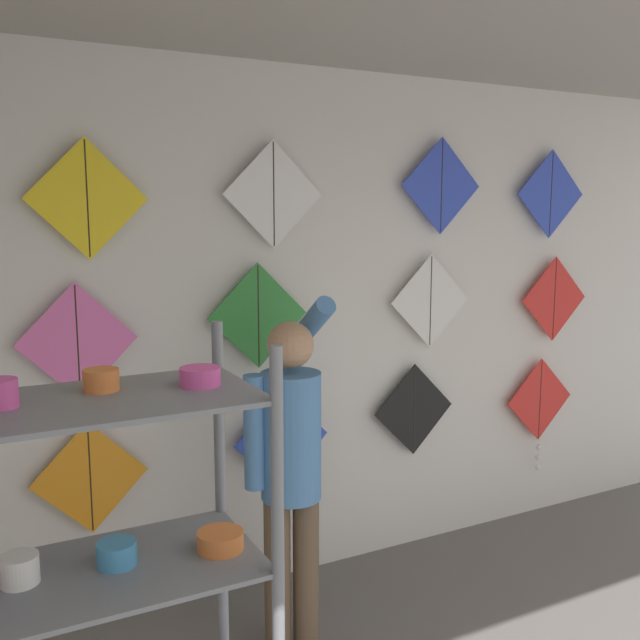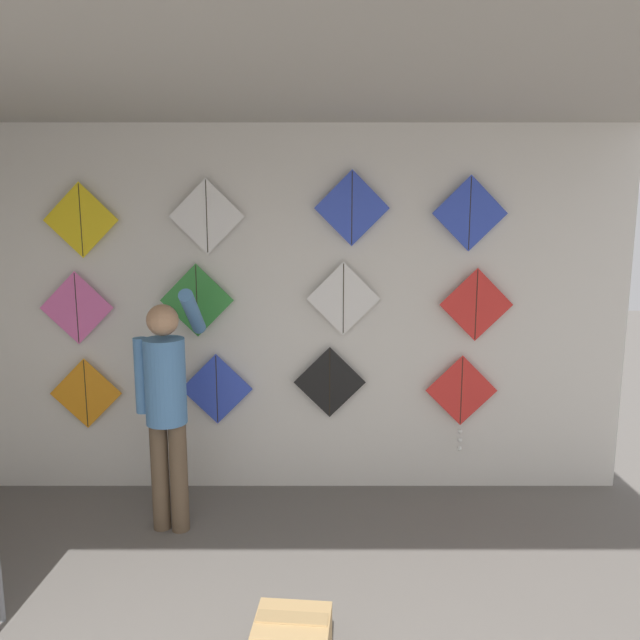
# 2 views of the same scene
# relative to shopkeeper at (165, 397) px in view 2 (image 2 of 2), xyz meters

# --- Properties ---
(back_panel) EXTENTS (5.37, 0.06, 2.80)m
(back_panel) POSITION_rel_shopkeeper_xyz_m (0.69, 0.69, 0.45)
(back_panel) COLOR silver
(back_panel) RESTS_ON ground
(ceiling_slab) EXTENTS (5.37, 4.06, 0.04)m
(ceiling_slab) POSITION_rel_shopkeeper_xyz_m (0.69, -0.97, 1.87)
(ceiling_slab) COLOR #A8A399
(shopkeeper) EXTENTS (0.42, 0.55, 1.68)m
(shopkeeper) POSITION_rel_shopkeeper_xyz_m (0.00, 0.00, 0.00)
(shopkeeper) COLOR brown
(shopkeeper) RESTS_ON ground
(kite_0) EXTENTS (0.55, 0.01, 0.55)m
(kite_0) POSITION_rel_shopkeeper_xyz_m (-0.77, 0.60, -0.16)
(kite_0) COLOR orange
(kite_1) EXTENTS (0.55, 0.01, 0.55)m
(kite_1) POSITION_rel_shopkeeper_xyz_m (0.24, 0.60, -0.12)
(kite_1) COLOR blue
(kite_2) EXTENTS (0.55, 0.01, 0.55)m
(kite_2) POSITION_rel_shopkeeper_xyz_m (1.10, 0.60, -0.07)
(kite_2) COLOR black
(kite_3) EXTENTS (0.55, 0.04, 0.76)m
(kite_3) POSITION_rel_shopkeeper_xyz_m (2.12, 0.60, -0.18)
(kite_3) COLOR red
(kite_4) EXTENTS (0.55, 0.01, 0.55)m
(kite_4) POSITION_rel_shopkeeper_xyz_m (-0.80, 0.60, 0.51)
(kite_4) COLOR pink
(kite_5) EXTENTS (0.55, 0.01, 0.55)m
(kite_5) POSITION_rel_shopkeeper_xyz_m (0.11, 0.60, 0.56)
(kite_5) COLOR #338C38
(kite_6) EXTENTS (0.55, 0.01, 0.55)m
(kite_6) POSITION_rel_shopkeeper_xyz_m (1.20, 0.60, 0.58)
(kite_6) COLOR white
(kite_7) EXTENTS (0.55, 0.01, 0.55)m
(kite_7) POSITION_rel_shopkeeper_xyz_m (2.20, 0.60, 0.53)
(kite_7) COLOR red
(kite_8) EXTENTS (0.55, 0.01, 0.55)m
(kite_8) POSITION_rel_shopkeeper_xyz_m (-0.72, 0.60, 1.16)
(kite_8) COLOR yellow
(kite_9) EXTENTS (0.55, 0.01, 0.55)m
(kite_9) POSITION_rel_shopkeeper_xyz_m (0.20, 0.60, 1.19)
(kite_9) COLOR white
(kite_10) EXTENTS (0.55, 0.01, 0.55)m
(kite_10) POSITION_rel_shopkeeper_xyz_m (1.26, 0.60, 1.25)
(kite_10) COLOR blue
(kite_11) EXTENTS (0.55, 0.01, 0.55)m
(kite_11) POSITION_rel_shopkeeper_xyz_m (2.12, 0.60, 1.21)
(kite_11) COLOR blue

